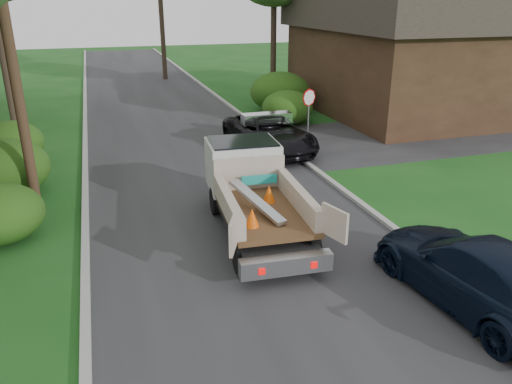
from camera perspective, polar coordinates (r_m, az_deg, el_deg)
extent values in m
plane|color=#164814|center=(12.56, 0.21, -7.50)|extent=(120.00, 120.00, 0.00)
cube|color=#28282B|center=(21.61, -8.02, 4.86)|extent=(8.00, 90.00, 0.02)
cube|color=#28282B|center=(25.55, 20.11, 6.33)|extent=(16.00, 7.00, 0.02)
cube|color=#9E9E99|center=(21.34, -18.94, 3.84)|extent=(0.20, 90.00, 0.12)
cube|color=#9E9E99|center=(22.60, 2.29, 5.94)|extent=(0.20, 90.00, 0.12)
cylinder|color=slate|center=(21.87, 5.97, 7.86)|extent=(0.06, 0.06, 2.00)
cylinder|color=#B20A0A|center=(21.64, 6.08, 10.69)|extent=(0.71, 0.32, 0.76)
cylinder|color=#382619|center=(15.64, -26.45, 15.35)|extent=(0.30, 0.30, 10.00)
cube|color=#342215|center=(29.70, 16.38, 13.14)|extent=(9.00, 12.00, 4.50)
cube|color=#332B26|center=(29.46, 17.02, 19.00)|extent=(9.72, 12.96, 1.60)
ellipsoid|color=#1C420F|center=(17.99, -26.89, 2.43)|extent=(2.86, 2.86, 1.87)
ellipsoid|color=#1C420F|center=(21.39, -26.42, 5.00)|extent=(2.60, 2.60, 1.70)
ellipsoid|color=#1C420F|center=(25.73, 3.62, 9.63)|extent=(2.60, 2.60, 1.70)
ellipsoid|color=#1C420F|center=(28.68, 2.76, 11.38)|extent=(3.38, 3.38, 2.21)
cylinder|color=#2D2119|center=(32.40, 2.02, 18.13)|extent=(0.36, 0.36, 8.50)
cylinder|color=#2D2119|center=(40.83, -10.84, 20.21)|extent=(0.36, 0.36, 11.00)
cylinder|color=black|center=(14.88, -4.59, -1.01)|extent=(0.34, 0.85, 0.83)
cylinder|color=black|center=(15.23, 1.93, -0.42)|extent=(0.34, 0.85, 0.83)
cylinder|color=black|center=(11.76, -1.80, -7.35)|extent=(0.34, 0.85, 0.83)
cylinder|color=black|center=(12.19, 6.35, -6.37)|extent=(0.34, 0.85, 0.83)
cube|color=black|center=(13.48, 0.22, -2.68)|extent=(2.23, 5.47, 0.22)
cube|color=silver|center=(14.95, -1.55, 3.12)|extent=(2.15, 1.80, 1.43)
cube|color=black|center=(14.80, -1.57, 4.99)|extent=(2.00, 1.66, 0.51)
cube|color=#472D19|center=(12.76, 0.92, -2.38)|extent=(2.27, 3.46, 0.11)
cube|color=beige|center=(14.08, -0.76, 2.16)|extent=(2.03, 0.24, 0.92)
cube|color=beige|center=(12.45, -3.19, -1.42)|extent=(0.46, 3.15, 0.55)
cube|color=beige|center=(12.88, 4.91, -0.67)|extent=(0.46, 3.15, 0.55)
cube|color=silver|center=(11.24, 3.46, -8.29)|extent=(2.14, 0.48, 0.42)
cube|color=#B20505|center=(10.96, 0.67, -9.08)|extent=(0.15, 0.05, 0.15)
cube|color=#B20505|center=(11.28, 6.66, -8.30)|extent=(0.15, 0.05, 0.15)
cube|color=beige|center=(10.72, -2.59, -4.79)|extent=(0.41, 0.79, 0.74)
cube|color=beige|center=(11.34, 8.95, -3.53)|extent=(0.30, 0.82, 0.74)
cube|color=silver|center=(12.68, 0.01, -1.00)|extent=(0.84, 2.39, 0.43)
cone|color=#F2590A|center=(11.80, -0.46, -2.92)|extent=(0.36, 0.36, 0.46)
cone|color=#F2590A|center=(13.21, 1.49, -0.19)|extent=(0.36, 0.36, 0.46)
cube|color=#148C84|center=(13.96, 0.38, 1.43)|extent=(1.02, 0.16, 0.26)
imported|color=black|center=(21.07, 1.53, 6.73)|extent=(3.05, 5.61, 1.49)
imported|color=black|center=(11.42, 24.00, -8.40)|extent=(2.50, 5.30, 1.50)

